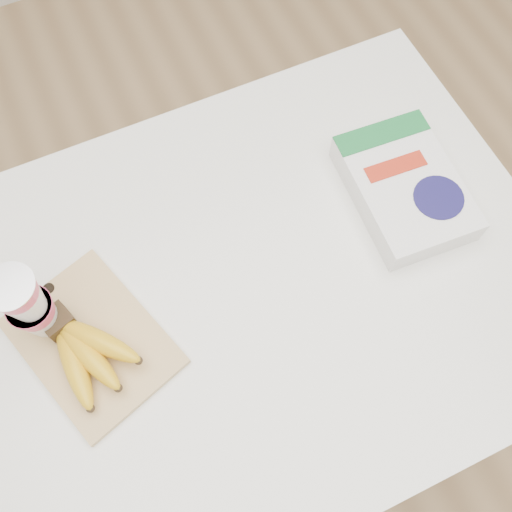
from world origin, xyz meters
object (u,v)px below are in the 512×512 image
(yogurt_stack, at_px, (28,305))
(cereal_box, at_px, (405,188))
(bananas, at_px, (84,351))
(table, at_px, (226,364))
(cutting_board, at_px, (93,342))

(yogurt_stack, distance_m, cereal_box, 0.68)
(bananas, bearing_deg, table, 0.91)
(cutting_board, bearing_deg, bananas, -140.48)
(table, bearing_deg, cutting_board, 175.60)
(bananas, height_order, yogurt_stack, yogurt_stack)
(table, height_order, yogurt_stack, yogurt_stack)
(cutting_board, distance_m, yogurt_stack, 0.13)
(bananas, bearing_deg, yogurt_stack, 119.43)
(cereal_box, bearing_deg, yogurt_stack, -178.48)
(table, height_order, cutting_board, cutting_board)
(bananas, bearing_deg, cereal_box, 4.64)
(table, relative_size, bananas, 6.50)
(table, xyz_separation_m, yogurt_stack, (-0.27, 0.07, 0.57))
(yogurt_stack, bearing_deg, table, -15.60)
(cutting_board, relative_size, bananas, 1.43)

